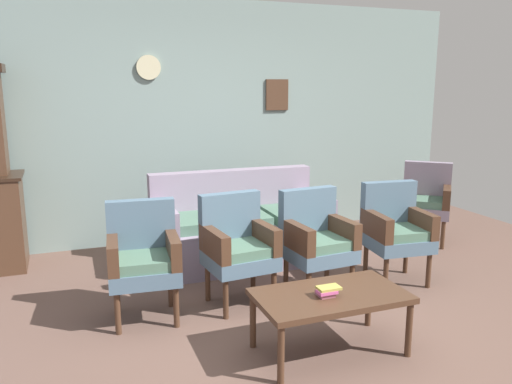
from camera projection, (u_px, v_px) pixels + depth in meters
name	position (u px, v px, depth m)	size (l,w,h in m)	color
ground_plane	(300.00, 332.00, 3.75)	(7.68, 7.68, 0.00)	brown
wall_back_with_decor	(203.00, 122.00, 5.88)	(6.40, 0.09, 2.70)	gray
floral_couch	(240.00, 230.00, 5.22)	(1.74, 0.82, 0.90)	gray
armchair_near_cabinet	(143.00, 255.00, 3.91)	(0.56, 0.54, 0.90)	slate
armchair_by_doorway	(237.00, 244.00, 4.18)	(0.57, 0.54, 0.90)	slate
armchair_near_couch_end	(316.00, 238.00, 4.35)	(0.56, 0.53, 0.90)	slate
armchair_row_middle	(396.00, 228.00, 4.65)	(0.57, 0.54, 0.90)	slate
wingback_chair_by_fireplace	(426.00, 199.00, 5.84)	(0.71, 0.71, 0.90)	gray
coffee_table	(330.00, 299.00, 3.41)	(1.00, 0.56, 0.42)	#472D1E
book_stack_on_table	(327.00, 291.00, 3.35)	(0.16, 0.11, 0.07)	#985363
floor_vase_by_wall	(428.00, 198.00, 6.64)	(0.21, 0.21, 0.66)	brown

